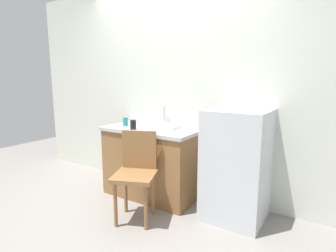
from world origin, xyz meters
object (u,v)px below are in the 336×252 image
object	(u,v)px
cup_teal	(125,122)
cup_black	(133,125)
dish_tray	(167,126)
refrigerator	(237,165)
chair	(136,171)
cup_white	(137,121)

from	to	relation	value
cup_teal	cup_black	distance (m)	0.25
dish_tray	cup_black	distance (m)	0.40
refrigerator	chair	world-z (taller)	refrigerator
refrigerator	chair	bearing A→B (deg)	-146.84
refrigerator	cup_black	size ratio (longest dim) A/B	10.41
chair	dish_tray	bearing A→B (deg)	70.46
chair	cup_teal	xyz separation A→B (m)	(-0.53, 0.46, 0.40)
dish_tray	refrigerator	bearing A→B (deg)	-4.46
refrigerator	cup_white	xyz separation A→B (m)	(-1.30, 0.03, 0.33)
cup_black	cup_white	bearing A→B (deg)	119.96
cup_black	cup_teal	bearing A→B (deg)	151.76
refrigerator	cup_black	xyz separation A→B (m)	(-1.16, -0.21, 0.33)
refrigerator	cup_black	world-z (taller)	refrigerator
cup_teal	cup_white	xyz separation A→B (m)	(0.08, 0.12, -0.01)
chair	dish_tray	size ratio (longest dim) A/B	3.18
refrigerator	cup_white	world-z (taller)	refrigerator
cup_white	chair	bearing A→B (deg)	-52.27
refrigerator	cup_white	distance (m)	1.34
refrigerator	dish_tray	world-z (taller)	refrigerator
refrigerator	cup_teal	distance (m)	1.42
refrigerator	cup_white	size ratio (longest dim) A/B	11.66
refrigerator	dish_tray	bearing A→B (deg)	175.54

